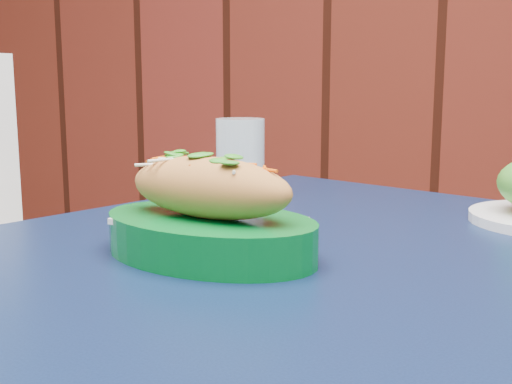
% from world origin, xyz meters
% --- Properties ---
extents(cafe_table, '(1.02, 1.02, 0.75)m').
position_xyz_m(cafe_table, '(-0.27, 1.34, 0.66)').
color(cafe_table, black).
rests_on(cafe_table, ground).
extents(banh_mi_basket, '(0.26, 0.19, 0.11)m').
position_xyz_m(banh_mi_basket, '(-0.40, 1.28, 0.79)').
color(banh_mi_basket, '#026120').
rests_on(banh_mi_basket, cafe_table).
extents(water_glass, '(0.07, 0.07, 0.12)m').
position_xyz_m(water_glass, '(-0.52, 1.60, 0.81)').
color(water_glass, silver).
rests_on(water_glass, cafe_table).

